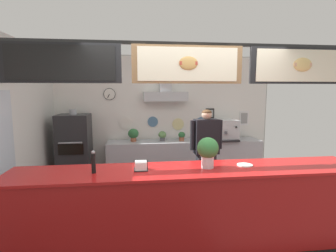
% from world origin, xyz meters
% --- Properties ---
extents(ground_plane, '(6.48, 6.48, 0.00)m').
position_xyz_m(ground_plane, '(0.00, 0.00, 0.00)').
color(ground_plane, '#514C47').
extents(back_wall_assembly, '(4.80, 2.82, 2.71)m').
position_xyz_m(back_wall_assembly, '(0.00, 2.52, 1.45)').
color(back_wall_assembly, '#9E9E99').
rests_on(back_wall_assembly, ground_plane).
extents(service_counter, '(4.23, 0.71, 1.04)m').
position_xyz_m(service_counter, '(0.00, -0.26, 0.52)').
color(service_counter, maroon).
rests_on(service_counter, ground_plane).
extents(back_prep_counter, '(3.29, 0.56, 0.89)m').
position_xyz_m(back_prep_counter, '(0.41, 2.30, 0.44)').
color(back_prep_counter, '#A3A5AD').
rests_on(back_prep_counter, ground_plane).
extents(pizza_oven, '(0.61, 0.65, 1.59)m').
position_xyz_m(pizza_oven, '(-1.84, 2.12, 0.75)').
color(pizza_oven, '#232326').
rests_on(pizza_oven, ground_plane).
extents(shop_worker, '(0.57, 0.25, 1.64)m').
position_xyz_m(shop_worker, '(0.55, 1.08, 0.88)').
color(shop_worker, '#232328').
rests_on(shop_worker, ground_plane).
extents(espresso_machine, '(0.45, 0.53, 0.44)m').
position_xyz_m(espresso_machine, '(1.32, 2.28, 1.11)').
color(espresso_machine, silver).
rests_on(espresso_machine, back_prep_counter).
extents(potted_thyme, '(0.20, 0.20, 0.24)m').
position_xyz_m(potted_thyme, '(0.96, 2.30, 1.03)').
color(potted_thyme, '#4C4C51').
rests_on(potted_thyme, back_prep_counter).
extents(potted_basil, '(0.14, 0.14, 0.19)m').
position_xyz_m(potted_basil, '(0.34, 2.28, 0.99)').
color(potted_basil, '#9E563D').
rests_on(potted_basil, back_prep_counter).
extents(potted_sage, '(0.22, 0.22, 0.27)m').
position_xyz_m(potted_sage, '(-0.68, 2.33, 1.04)').
color(potted_sage, '#9E563D').
rests_on(potted_sage, back_prep_counter).
extents(potted_oregano, '(0.17, 0.17, 0.21)m').
position_xyz_m(potted_oregano, '(-0.07, 2.31, 1.01)').
color(potted_oregano, '#4C4C51').
rests_on(potted_oregano, back_prep_counter).
extents(basil_vase, '(0.25, 0.25, 0.37)m').
position_xyz_m(basil_vase, '(0.20, -0.24, 1.24)').
color(basil_vase, silver).
rests_on(basil_vase, service_counter).
extents(napkin_holder, '(0.16, 0.16, 0.12)m').
position_xyz_m(napkin_holder, '(-0.59, -0.23, 1.09)').
color(napkin_holder, '#262628').
rests_on(napkin_holder, service_counter).
extents(pepper_grinder, '(0.05, 0.05, 0.26)m').
position_xyz_m(pepper_grinder, '(-1.11, -0.29, 1.17)').
color(pepper_grinder, black).
rests_on(pepper_grinder, service_counter).
extents(condiment_plate, '(0.19, 0.19, 0.01)m').
position_xyz_m(condiment_plate, '(0.69, -0.21, 1.05)').
color(condiment_plate, white).
rests_on(condiment_plate, service_counter).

